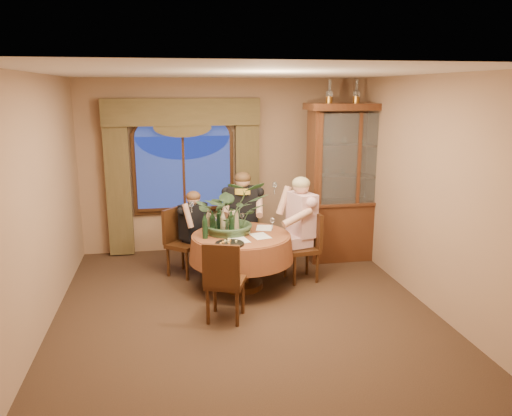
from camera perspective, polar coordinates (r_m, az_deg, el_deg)
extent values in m
plane|color=black|center=(6.26, -1.38, -11.38)|extent=(5.00, 5.00, 0.00)
plane|color=#906F55|center=(8.25, -4.12, 4.84)|extent=(4.50, 0.00, 4.50)
plane|color=#906F55|center=(6.53, 18.45, 1.92)|extent=(0.00, 5.00, 5.00)
plane|color=white|center=(5.68, -1.54, 15.19)|extent=(5.00, 5.00, 0.00)
cube|color=#4A3E22|center=(8.16, -15.46, 2.73)|extent=(0.38, 0.14, 2.32)
cube|color=#4A3E22|center=(8.23, -1.02, 3.29)|extent=(0.38, 0.14, 2.32)
cylinder|color=maroon|center=(6.74, -1.68, -6.07)|extent=(1.85, 1.85, 0.75)
cube|color=#3C1B0D|center=(7.90, 10.96, 2.86)|extent=(1.49, 0.59, 2.42)
cube|color=black|center=(7.00, 5.21, -4.49)|extent=(0.48, 0.48, 0.96)
cube|color=black|center=(7.67, -1.58, -2.84)|extent=(0.48, 0.48, 0.96)
cube|color=black|center=(7.24, -8.19, -3.97)|extent=(0.59, 0.59, 0.96)
cube|color=black|center=(5.82, -3.52, -8.23)|extent=(0.54, 0.54, 0.96)
imported|color=#355132|center=(6.60, -2.85, 2.42)|extent=(0.96, 1.07, 0.84)
imported|color=#48542B|center=(6.61, -1.38, -2.82)|extent=(0.17, 0.17, 0.05)
cylinder|color=black|center=(6.19, -3.03, -4.11)|extent=(0.36, 0.36, 0.02)
cylinder|color=tan|center=(6.57, -3.81, -1.69)|extent=(0.07, 0.07, 0.33)
cylinder|color=black|center=(6.44, -5.85, -2.06)|extent=(0.07, 0.07, 0.33)
cylinder|color=black|center=(6.73, -4.23, -1.33)|extent=(0.07, 0.07, 0.33)
cylinder|color=tan|center=(6.61, -5.47, -1.62)|extent=(0.07, 0.07, 0.33)
cylinder|color=black|center=(6.53, -2.83, -1.78)|extent=(0.07, 0.07, 0.33)
cylinder|color=black|center=(6.55, -5.00, -1.76)|extent=(0.07, 0.07, 0.33)
cube|color=white|center=(6.53, 0.49, -3.21)|extent=(0.27, 0.34, 0.00)
cube|color=white|center=(6.91, 0.94, -2.29)|extent=(0.28, 0.34, 0.00)
cube|color=white|center=(6.36, -1.92, -3.68)|extent=(0.27, 0.34, 0.00)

